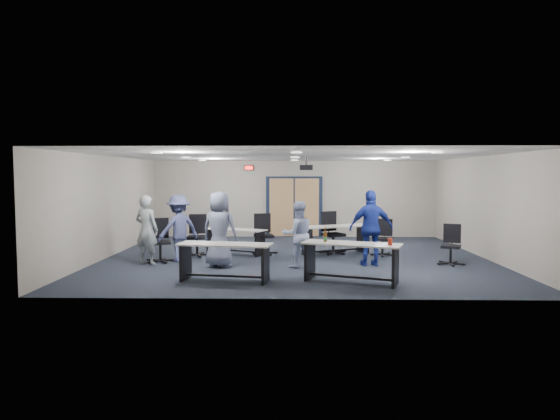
{
  "coord_description": "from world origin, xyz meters",
  "views": [
    {
      "loc": [
        -0.12,
        -13.19,
        2.19
      ],
      "look_at": [
        -0.4,
        -0.3,
        1.29
      ],
      "focal_mm": 32.0,
      "sensor_mm": 36.0,
      "label": 1
    }
  ],
  "objects_px": {
    "chair_loose_left": "(160,240)",
    "person_lightblue": "(298,234)",
    "chair_back_a": "(197,236)",
    "chair_back_d": "(383,238)",
    "table_back_right": "(336,235)",
    "table_back_left": "(236,237)",
    "chair_loose_right": "(451,245)",
    "table_front_left": "(225,255)",
    "person_plaid": "(220,229)",
    "person_navy": "(371,228)",
    "person_back": "(179,228)",
    "chair_back_c": "(333,233)",
    "chair_back_b": "(264,234)",
    "person_gray": "(147,230)",
    "table_front_right": "(351,255)"
  },
  "relations": [
    {
      "from": "chair_back_a",
      "to": "person_back",
      "type": "height_order",
      "value": "person_back"
    },
    {
      "from": "table_front_left",
      "to": "chair_back_d",
      "type": "height_order",
      "value": "chair_back_d"
    },
    {
      "from": "person_lightblue",
      "to": "chair_loose_right",
      "type": "bearing_deg",
      "value": 171.57
    },
    {
      "from": "person_plaid",
      "to": "chair_loose_left",
      "type": "bearing_deg",
      "value": -5.27
    },
    {
      "from": "chair_back_b",
      "to": "person_gray",
      "type": "xyz_separation_m",
      "value": [
        -2.79,
        -1.6,
        0.29
      ]
    },
    {
      "from": "person_gray",
      "to": "table_front_right",
      "type": "bearing_deg",
      "value": 177.44
    },
    {
      "from": "chair_back_b",
      "to": "chair_back_d",
      "type": "bearing_deg",
      "value": -15.89
    },
    {
      "from": "table_back_left",
      "to": "person_plaid",
      "type": "bearing_deg",
      "value": -70.57
    },
    {
      "from": "table_front_right",
      "to": "person_lightblue",
      "type": "distance_m",
      "value": 1.99
    },
    {
      "from": "chair_back_a",
      "to": "chair_loose_left",
      "type": "xyz_separation_m",
      "value": [
        -0.75,
        -0.96,
        -0.01
      ]
    },
    {
      "from": "table_front_left",
      "to": "chair_back_d",
      "type": "xyz_separation_m",
      "value": [
        3.86,
        3.36,
        -0.04
      ]
    },
    {
      "from": "table_back_right",
      "to": "person_navy",
      "type": "distance_m",
      "value": 1.9
    },
    {
      "from": "person_gray",
      "to": "person_back",
      "type": "xyz_separation_m",
      "value": [
        0.69,
        0.45,
        -0.01
      ]
    },
    {
      "from": "table_front_right",
      "to": "chair_back_b",
      "type": "distance_m",
      "value": 4.08
    },
    {
      "from": "chair_back_a",
      "to": "chair_back_c",
      "type": "bearing_deg",
      "value": 3.49
    },
    {
      "from": "table_front_left",
      "to": "person_plaid",
      "type": "height_order",
      "value": "person_plaid"
    },
    {
      "from": "chair_back_d",
      "to": "person_lightblue",
      "type": "distance_m",
      "value": 2.95
    },
    {
      "from": "chair_back_a",
      "to": "chair_back_d",
      "type": "height_order",
      "value": "chair_back_a"
    },
    {
      "from": "table_front_left",
      "to": "chair_back_a",
      "type": "xyz_separation_m",
      "value": [
        -1.17,
        3.15,
        0.03
      ]
    },
    {
      "from": "chair_back_d",
      "to": "chair_loose_left",
      "type": "relative_size",
      "value": 0.9
    },
    {
      "from": "chair_loose_right",
      "to": "person_navy",
      "type": "relative_size",
      "value": 0.54
    },
    {
      "from": "table_back_left",
      "to": "table_back_right",
      "type": "height_order",
      "value": "table_back_right"
    },
    {
      "from": "person_plaid",
      "to": "person_gray",
      "type": "bearing_deg",
      "value": 6.21
    },
    {
      "from": "table_back_right",
      "to": "person_lightblue",
      "type": "xyz_separation_m",
      "value": [
        -1.07,
        -1.99,
        0.24
      ]
    },
    {
      "from": "chair_loose_right",
      "to": "table_back_right",
      "type": "bearing_deg",
      "value": 172.83
    },
    {
      "from": "table_back_left",
      "to": "person_lightblue",
      "type": "height_order",
      "value": "person_lightblue"
    },
    {
      "from": "table_back_right",
      "to": "chair_back_c",
      "type": "relative_size",
      "value": 1.76
    },
    {
      "from": "chair_back_c",
      "to": "person_lightblue",
      "type": "bearing_deg",
      "value": -143.97
    },
    {
      "from": "table_front_right",
      "to": "table_back_right",
      "type": "height_order",
      "value": "table_front_right"
    },
    {
      "from": "chair_back_c",
      "to": "chair_loose_right",
      "type": "xyz_separation_m",
      "value": [
        2.73,
        -1.68,
        -0.09
      ]
    },
    {
      "from": "table_back_right",
      "to": "chair_back_a",
      "type": "bearing_deg",
      "value": 163.08
    },
    {
      "from": "table_front_right",
      "to": "person_back",
      "type": "relative_size",
      "value": 1.24
    },
    {
      "from": "person_back",
      "to": "person_navy",
      "type": "bearing_deg",
      "value": 133.19
    },
    {
      "from": "person_back",
      "to": "chair_back_c",
      "type": "bearing_deg",
      "value": 157.15
    },
    {
      "from": "chair_back_b",
      "to": "person_lightblue",
      "type": "height_order",
      "value": "person_lightblue"
    },
    {
      "from": "chair_loose_left",
      "to": "person_navy",
      "type": "xyz_separation_m",
      "value": [
        5.23,
        -0.34,
        0.36
      ]
    },
    {
      "from": "chair_loose_left",
      "to": "person_lightblue",
      "type": "bearing_deg",
      "value": -28.27
    },
    {
      "from": "person_lightblue",
      "to": "person_navy",
      "type": "bearing_deg",
      "value": 174.08
    },
    {
      "from": "chair_back_c",
      "to": "chair_loose_right",
      "type": "height_order",
      "value": "chair_back_c"
    },
    {
      "from": "table_front_right",
      "to": "person_back",
      "type": "height_order",
      "value": "person_back"
    },
    {
      "from": "table_back_right",
      "to": "chair_back_a",
      "type": "relative_size",
      "value": 1.84
    },
    {
      "from": "chair_back_b",
      "to": "person_lightblue",
      "type": "bearing_deg",
      "value": -77.99
    },
    {
      "from": "chair_back_d",
      "to": "table_back_left",
      "type": "bearing_deg",
      "value": -154.83
    },
    {
      "from": "chair_back_a",
      "to": "person_back",
      "type": "distance_m",
      "value": 0.91
    },
    {
      "from": "chair_back_b",
      "to": "person_plaid",
      "type": "xyz_separation_m",
      "value": [
        -0.95,
        -1.91,
        0.34
      ]
    },
    {
      "from": "chair_back_a",
      "to": "chair_back_d",
      "type": "distance_m",
      "value": 5.04
    },
    {
      "from": "table_back_right",
      "to": "person_lightblue",
      "type": "distance_m",
      "value": 2.27
    },
    {
      "from": "table_front_left",
      "to": "person_lightblue",
      "type": "distance_m",
      "value": 2.22
    },
    {
      "from": "chair_back_c",
      "to": "chair_loose_left",
      "type": "relative_size",
      "value": 1.06
    },
    {
      "from": "chair_back_c",
      "to": "person_back",
      "type": "distance_m",
      "value": 4.25
    }
  ]
}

